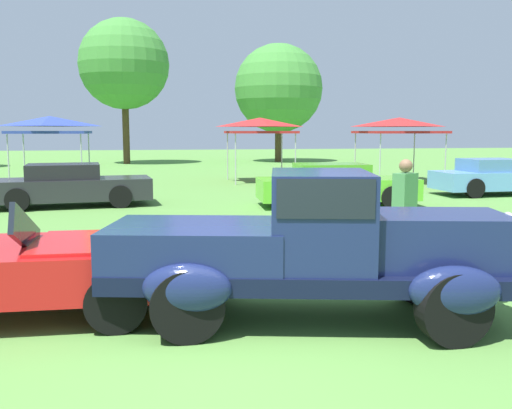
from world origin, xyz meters
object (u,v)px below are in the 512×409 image
object	(u,v)px
neighbor_convertible	(15,267)
spectator_near_truck	(404,206)
show_car_lime	(336,185)
feature_pickup_truck	(312,245)
show_car_skyblue	(493,177)
canopy_tent_left_field	(50,124)
canopy_tent_right_field	(399,124)
canopy_tent_center_field	(260,124)
show_car_charcoal	(69,186)

from	to	relation	value
neighbor_convertible	spectator_near_truck	world-z (taller)	spectator_near_truck
show_car_lime	spectator_near_truck	xyz separation A→B (m)	(-1.06, -6.76, 0.31)
feature_pickup_truck	neighbor_convertible	size ratio (longest dim) A/B	1.09
show_car_skyblue	canopy_tent_left_field	size ratio (longest dim) A/B	1.44
show_car_skyblue	canopy_tent_right_field	xyz separation A→B (m)	(-1.13, 5.07, 1.82)
show_car_skyblue	show_car_lime	bearing A→B (deg)	-163.88
feature_pickup_truck	spectator_near_truck	bearing A→B (deg)	48.31
canopy_tent_left_field	canopy_tent_center_field	bearing A→B (deg)	6.84
show_car_skyblue	canopy_tent_left_field	distance (m)	16.14
show_car_skyblue	canopy_tent_center_field	bearing A→B (deg)	137.13
show_car_lime	spectator_near_truck	bearing A→B (deg)	-98.94
canopy_tent_left_field	canopy_tent_right_field	xyz separation A→B (m)	(13.99, -0.26, 0.00)
canopy_tent_right_field	feature_pickup_truck	bearing A→B (deg)	-117.40
show_car_skyblue	canopy_tent_left_field	world-z (taller)	canopy_tent_left_field
neighbor_convertible	show_car_lime	bearing A→B (deg)	51.90
neighbor_convertible	spectator_near_truck	xyz separation A→B (m)	(5.69, 1.85, 0.33)
show_car_lime	canopy_tent_right_field	bearing A→B (deg)	53.79
neighbor_convertible	canopy_tent_left_field	size ratio (longest dim) A/B	1.56
canopy_tent_center_field	canopy_tent_right_field	xyz separation A→B (m)	(5.69, -1.26, 0.00)
neighbor_convertible	canopy_tent_right_field	size ratio (longest dim) A/B	1.41
spectator_near_truck	canopy_tent_left_field	world-z (taller)	canopy_tent_left_field
neighbor_convertible	show_car_lime	size ratio (longest dim) A/B	0.95
canopy_tent_right_field	neighbor_convertible	bearing A→B (deg)	-127.28
canopy_tent_center_field	show_car_lime	bearing A→B (deg)	-85.25
spectator_near_truck	canopy_tent_left_field	size ratio (longest dim) A/B	0.61
canopy_tent_left_field	show_car_charcoal	bearing A→B (deg)	-76.13
canopy_tent_center_field	canopy_tent_right_field	bearing A→B (deg)	-12.47
show_car_lime	show_car_skyblue	world-z (taller)	same
show_car_charcoal	neighbor_convertible	bearing A→B (deg)	-85.53
show_car_lime	canopy_tent_center_field	size ratio (longest dim) A/B	1.68
show_car_lime	canopy_tent_left_field	distance (m)	11.59
show_car_charcoal	canopy_tent_right_field	xyz separation A→B (m)	(12.54, 5.58, 1.82)
show_car_skyblue	canopy_tent_left_field	bearing A→B (deg)	160.55
show_car_charcoal	canopy_tent_left_field	bearing A→B (deg)	103.87
feature_pickup_truck	show_car_skyblue	world-z (taller)	feature_pickup_truck
neighbor_convertible	canopy_tent_center_field	bearing A→B (deg)	70.02
canopy_tent_left_field	canopy_tent_center_field	distance (m)	8.36
show_car_lime	spectator_near_truck	world-z (taller)	spectator_near_truck
spectator_near_truck	show_car_skyblue	bearing A→B (deg)	49.82
feature_pickup_truck	show_car_charcoal	xyz separation A→B (m)	(-4.13, 10.66, -0.27)
canopy_tent_right_field	show_car_charcoal	bearing A→B (deg)	-156.01
show_car_charcoal	canopy_tent_right_field	bearing A→B (deg)	23.99
show_car_charcoal	show_car_skyblue	distance (m)	13.68
feature_pickup_truck	neighbor_convertible	distance (m)	3.45
show_car_lime	canopy_tent_right_field	distance (m)	8.68
feature_pickup_truck	spectator_near_truck	xyz separation A→B (m)	(2.34, 2.63, 0.04)
show_car_charcoal	canopy_tent_center_field	size ratio (longest dim) A/B	1.69
canopy_tent_left_field	canopy_tent_right_field	distance (m)	13.99
show_car_lime	canopy_tent_right_field	world-z (taller)	canopy_tent_right_field
show_car_lime	canopy_tent_center_field	distance (m)	8.34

